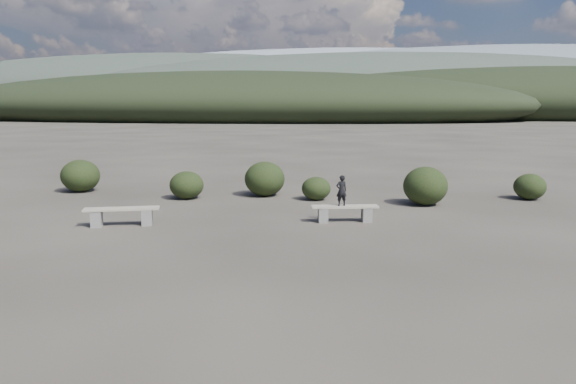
# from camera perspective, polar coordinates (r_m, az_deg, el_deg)

# --- Properties ---
(ground) EXTENTS (1200.00, 1200.00, 0.00)m
(ground) POSITION_cam_1_polar(r_m,az_deg,el_deg) (10.59, -4.31, -8.85)
(ground) COLOR #322D27
(ground) RESTS_ON ground
(bench_left) EXTENTS (1.98, 0.98, 0.49)m
(bench_left) POSITION_cam_1_polar(r_m,az_deg,el_deg) (15.56, -16.52, -2.24)
(bench_left) COLOR slate
(bench_left) RESTS_ON ground
(bench_right) EXTENTS (1.86, 0.75, 0.46)m
(bench_right) POSITION_cam_1_polar(r_m,az_deg,el_deg) (15.48, 5.80, -2.04)
(bench_right) COLOR slate
(bench_right) RESTS_ON ground
(seated_person) EXTENTS (0.36, 0.31, 0.84)m
(seated_person) POSITION_cam_1_polar(r_m,az_deg,el_deg) (15.36, 5.45, 0.15)
(seated_person) COLOR black
(seated_person) RESTS_ON bench_right
(shrub_a) EXTENTS (1.15, 1.15, 0.94)m
(shrub_a) POSITION_cam_1_polar(r_m,az_deg,el_deg) (19.36, -10.27, 0.70)
(shrub_a) COLOR black
(shrub_a) RESTS_ON ground
(shrub_b) EXTENTS (1.41, 1.41, 1.21)m
(shrub_b) POSITION_cam_1_polar(r_m,az_deg,el_deg) (19.64, -2.38, 1.35)
(shrub_b) COLOR black
(shrub_b) RESTS_ON ground
(shrub_c) EXTENTS (0.98, 0.98, 0.78)m
(shrub_c) POSITION_cam_1_polar(r_m,az_deg,el_deg) (18.86, 2.87, 0.36)
(shrub_c) COLOR black
(shrub_c) RESTS_ON ground
(shrub_d) EXTENTS (1.41, 1.41, 1.23)m
(shrub_d) POSITION_cam_1_polar(r_m,az_deg,el_deg) (18.42, 13.78, 0.61)
(shrub_d) COLOR black
(shrub_d) RESTS_ON ground
(shrub_e) EXTENTS (1.05, 1.05, 0.88)m
(shrub_e) POSITION_cam_1_polar(r_m,az_deg,el_deg) (20.60, 23.36, 0.50)
(shrub_e) COLOR black
(shrub_e) RESTS_ON ground
(shrub_f) EXTENTS (1.39, 1.39, 1.18)m
(shrub_f) POSITION_cam_1_polar(r_m,az_deg,el_deg) (21.92, -20.35, 1.56)
(shrub_f) COLOR black
(shrub_f) RESTS_ON ground
(mountain_ridges) EXTENTS (500.00, 400.00, 56.00)m
(mountain_ridges) POSITION_cam_1_polar(r_m,az_deg,el_deg) (349.09, 7.18, 10.33)
(mountain_ridges) COLOR black
(mountain_ridges) RESTS_ON ground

